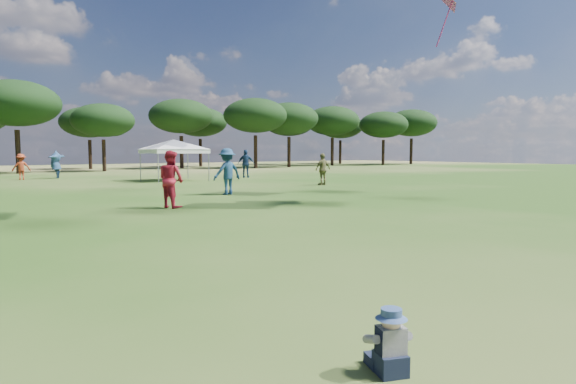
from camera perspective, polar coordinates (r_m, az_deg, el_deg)
name	(u,v)px	position (r m, az deg, el deg)	size (l,w,h in m)	color
tent_right	(174,142)	(30.56, -13.40, 5.84)	(6.78, 6.78, 2.83)	gray
toddler	(389,344)	(4.15, 11.94, -17.21)	(0.41, 0.45, 0.54)	black
festival_crowd	(14,171)	(25.62, -29.72, 2.17)	(27.55, 22.25, 1.93)	olive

